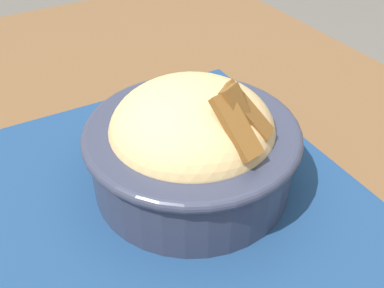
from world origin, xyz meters
name	(u,v)px	position (x,y,z in m)	size (l,w,h in m)	color
table	(185,275)	(0.00, 0.00, 0.65)	(1.23, 0.85, 0.71)	brown
placemat	(192,217)	(-0.01, 0.02, 0.71)	(0.47, 0.35, 0.00)	navy
bowl	(192,143)	(-0.06, 0.04, 0.76)	(0.21, 0.21, 0.13)	#2D3347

